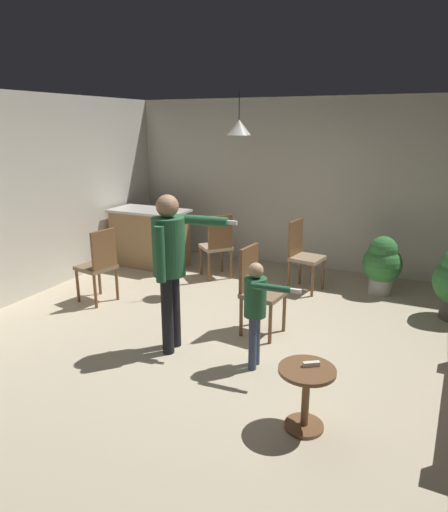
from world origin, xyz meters
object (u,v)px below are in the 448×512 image
Objects in this scene: kitchen_counter at (150,238)px; dining_chair_near_wall at (99,263)px; dining_chair_spare at (258,287)px; potted_plant_by_wall at (382,262)px; person_child at (256,304)px; dining_chair_by_counter at (302,253)px; dining_chair_centre_back at (217,244)px; spare_remote_on_table at (311,364)px; person_adult at (170,257)px; side_table_by_couch at (306,391)px.

kitchen_counter is 1.70m from dining_chair_near_wall.
potted_plant_by_wall is (1.12, 1.89, -0.09)m from dining_chair_spare.
dining_chair_by_counter is at bearing -178.87° from person_child.
dining_chair_near_wall and dining_chair_centre_back have the same top height.
dining_chair_centre_back is (-1.51, 2.26, -0.12)m from person_child.
potted_plant_by_wall is (2.36, 0.36, -0.09)m from dining_chair_centre_back.
dining_chair_spare is at bearing -120.58° from potted_plant_by_wall.
potted_plant_by_wall reaches higher than spare_remote_on_table.
person_adult reaches higher than dining_chair_spare.
spare_remote_on_table is (1.63, -0.63, -0.48)m from person_adult.
spare_remote_on_table is (0.92, -2.98, -0.01)m from dining_chair_by_counter.
kitchen_counter is 3.66m from potted_plant_by_wall.
dining_chair_near_wall is (-2.27, -1.61, 0.00)m from dining_chair_by_counter.
person_child is 8.20× the size of spare_remote_on_table.
potted_plant_by_wall is at bearing 87.62° from spare_remote_on_table.
potted_plant_by_wall is at bearing 158.19° from person_child.
dining_chair_centre_back is (-2.20, 2.97, 0.22)m from side_table_by_couch.
person_adult is 1.64× the size of dining_chair_spare.
person_child is 1.07× the size of dining_chair_near_wall.
dining_chair_spare is (-0.96, 1.45, 0.22)m from side_table_by_couch.
dining_chair_centre_back reaches higher than potted_plant_by_wall.
kitchen_counter is 9.69× the size of spare_remote_on_table.
person_adult is 2.41m from dining_chair_centre_back.
dining_chair_by_counter is 1.00× the size of dining_chair_centre_back.
dining_chair_by_counter is at bearing -163.83° from potted_plant_by_wall.
dining_chair_centre_back is 3.67m from spare_remote_on_table.
side_table_by_couch is at bearing 61.02° from person_adult.
dining_chair_near_wall is at bearing -78.71° from kitchen_counter.
dining_chair_by_counter is 1.10m from potted_plant_by_wall.
dining_chair_centre_back is 1.97m from dining_chair_spare.
dining_chair_spare is (2.21, 0.03, 0.00)m from dining_chair_near_wall.
dining_chair_near_wall is at bearing -149.99° from potted_plant_by_wall.
person_adult is 1.79m from dining_chair_near_wall.
person_child is at bearing 134.30° from side_table_by_couch.
dining_chair_by_counter is 1.00× the size of dining_chair_near_wall.
side_table_by_couch is 3.17m from dining_chair_by_counter.
person_adult is at bearing -51.80° from kitchen_counter.
side_table_by_couch is 0.63× the size of potted_plant_by_wall.
dining_chair_by_counter is (-0.20, 2.32, -0.12)m from person_child.
person_child is at bearing -40.22° from kitchen_counter.
kitchen_counter is at bearing 22.21° from dining_chair_near_wall.
dining_chair_by_counter is 1.22× the size of potted_plant_by_wall.
dining_chair_by_counter is at bearing -43.67° from dining_chair_near_wall.
dining_chair_centre_back is at bearing -134.24° from dining_chair_spare.
dining_chair_near_wall is 3.84m from potted_plant_by_wall.
person_adult is 1.64× the size of dining_chair_centre_back.
dining_chair_centre_back is (1.30, -0.11, 0.07)m from kitchen_counter.
person_child is (2.81, -2.37, 0.18)m from kitchen_counter.
side_table_by_couch is 4.00× the size of spare_remote_on_table.
dining_chair_centre_back is at bearing -4.96° from kitchen_counter.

